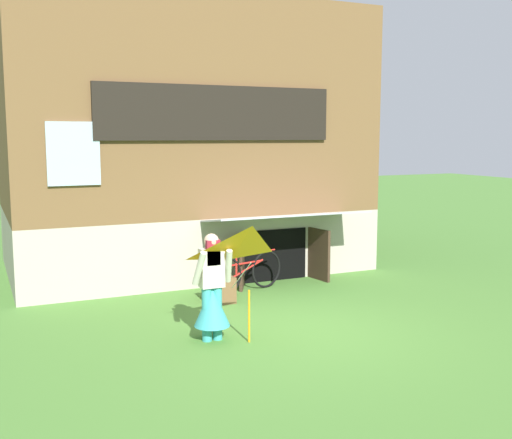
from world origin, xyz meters
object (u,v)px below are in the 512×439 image
Objects in this scene: person at (212,296)px; wooden_crate at (220,290)px; kite at (253,259)px; bicycle_red at (246,272)px.

person is 2.10m from wooden_crate.
kite is at bearing -46.92° from person.
bicycle_red is 0.91m from wooden_crate.
wooden_crate is (0.84, 1.87, -0.42)m from person.
person reaches higher than wooden_crate.
bicycle_red is (1.58, 2.38, -0.27)m from person.
kite is 3.34m from bicycle_red.
wooden_crate is at bearing -162.08° from bicycle_red.
kite is 3.28× the size of wooden_crate.
bicycle_red reaches higher than wooden_crate.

